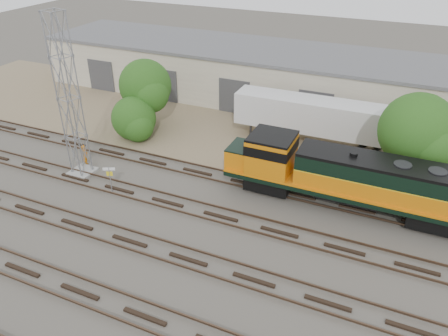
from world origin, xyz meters
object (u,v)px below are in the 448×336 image
at_px(worker, 85,155).
at_px(semi_trailer, 315,117).
at_px(locomotive, 345,177).
at_px(signal_tower, 69,101).

distance_m(worker, semi_trailer, 18.92).
bearing_deg(locomotive, semi_trailer, 115.95).
bearing_deg(semi_trailer, worker, -145.51).
relative_size(signal_tower, worker, 6.98).
relative_size(locomotive, semi_trailer, 1.30).
xyz_separation_m(locomotive, semi_trailer, (-4.12, 8.46, 0.18)).
bearing_deg(signal_tower, worker, 116.26).
height_order(signal_tower, worker, signal_tower).
xyz_separation_m(signal_tower, semi_trailer, (14.80, 12.06, -3.31)).
height_order(locomotive, worker, locomotive).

